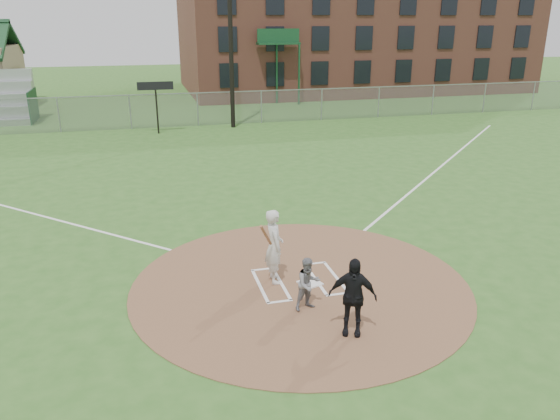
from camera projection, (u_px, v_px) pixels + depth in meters
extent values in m
plane|color=#305F20|center=(300.00, 285.00, 13.64)|extent=(140.00, 140.00, 0.00)
cylinder|color=brown|center=(300.00, 284.00, 13.64)|extent=(8.40, 8.40, 0.02)
cube|color=white|center=(310.00, 283.00, 13.65)|extent=(0.63, 0.63, 0.03)
cube|color=white|center=(438.00, 169.00, 24.00)|extent=(17.04, 17.04, 0.01)
imported|color=slate|center=(308.00, 284.00, 12.29)|extent=(0.71, 0.61, 1.25)
imported|color=black|center=(352.00, 297.00, 11.25)|extent=(1.09, 0.80, 1.71)
cube|color=white|center=(260.00, 286.00, 13.54)|extent=(0.08, 1.80, 0.01)
cube|color=white|center=(281.00, 283.00, 13.67)|extent=(0.08, 1.80, 0.01)
cube|color=white|center=(263.00, 269.00, 14.42)|extent=(0.62, 0.08, 0.01)
cube|color=white|center=(280.00, 302.00, 12.78)|extent=(0.62, 0.08, 0.01)
cube|color=white|center=(336.00, 277.00, 14.01)|extent=(0.08, 1.80, 0.01)
cube|color=white|center=(315.00, 279.00, 13.88)|extent=(0.08, 1.80, 0.01)
cube|color=white|center=(315.00, 263.00, 14.77)|extent=(0.62, 0.08, 0.01)
cube|color=white|center=(338.00, 294.00, 13.12)|extent=(0.62, 0.08, 0.01)
imported|color=silver|center=(274.00, 246.00, 13.50)|extent=(0.47, 0.70, 1.90)
cylinder|color=brown|center=(266.00, 235.00, 12.90)|extent=(0.42, 0.52, 0.70)
cube|color=slate|center=(198.00, 109.00, 33.38)|extent=(56.00, 0.03, 2.00)
cube|color=gray|center=(197.00, 93.00, 33.05)|extent=(56.00, 0.06, 0.06)
cube|color=gray|center=(198.00, 109.00, 33.38)|extent=(56.08, 0.08, 2.00)
cube|color=#194728|center=(33.00, 106.00, 34.84)|extent=(0.08, 3.20, 2.00)
cube|color=brown|center=(350.00, 4.00, 49.62)|extent=(30.00, 16.00, 15.00)
cube|color=black|center=(387.00, 3.00, 42.28)|extent=(26.60, 0.10, 12.20)
cube|color=#194728|center=(278.00, 43.00, 40.58)|extent=(3.20, 1.00, 0.15)
cube|color=#194728|center=(277.00, 74.00, 41.79)|extent=(0.12, 0.12, 4.50)
cube|color=#194728|center=(299.00, 74.00, 41.28)|extent=(0.12, 0.12, 4.50)
cube|color=#194728|center=(278.00, 36.00, 40.40)|extent=(3.20, 0.08, 1.00)
cylinder|color=black|center=(230.00, 23.00, 31.28)|extent=(0.26, 0.26, 12.00)
cylinder|color=black|center=(157.00, 111.00, 31.05)|extent=(0.10, 0.10, 2.60)
cube|color=black|center=(155.00, 86.00, 30.58)|extent=(2.00, 0.10, 0.45)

